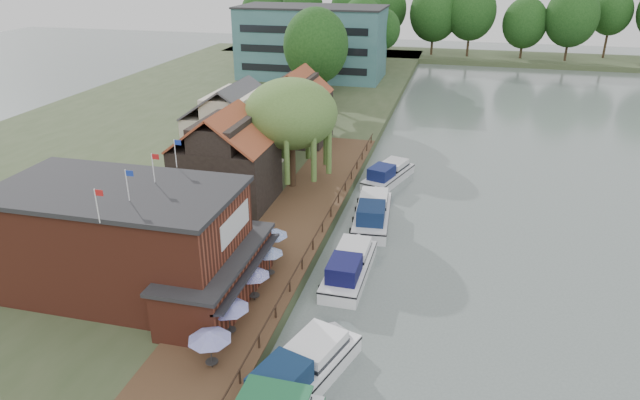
% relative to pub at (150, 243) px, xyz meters
% --- Properties ---
extents(ground, '(260.00, 260.00, 0.00)m').
position_rel_pub_xyz_m(ground, '(14.00, 1.00, -4.65)').
color(ground, '#55625F').
rests_on(ground, ground).
extents(land_bank, '(50.00, 140.00, 1.00)m').
position_rel_pub_xyz_m(land_bank, '(-16.00, 36.00, -4.15)').
color(land_bank, '#384728').
rests_on(land_bank, ground).
extents(quay_deck, '(6.00, 50.00, 0.10)m').
position_rel_pub_xyz_m(quay_deck, '(6.00, 11.00, -3.60)').
color(quay_deck, '#47301E').
rests_on(quay_deck, land_bank).
extents(quay_rail, '(0.20, 49.00, 1.00)m').
position_rel_pub_xyz_m(quay_rail, '(8.70, 11.50, -3.15)').
color(quay_rail, black).
rests_on(quay_rail, land_bank).
extents(pub, '(20.00, 11.00, 7.30)m').
position_rel_pub_xyz_m(pub, '(0.00, 0.00, 0.00)').
color(pub, maroon).
rests_on(pub, land_bank).
extents(hotel_block, '(25.40, 12.40, 12.30)m').
position_rel_pub_xyz_m(hotel_block, '(-8.00, 71.00, 2.50)').
color(hotel_block, '#38666B').
rests_on(hotel_block, land_bank).
extents(cottage_a, '(8.60, 7.60, 8.50)m').
position_rel_pub_xyz_m(cottage_a, '(-1.00, 15.00, 0.60)').
color(cottage_a, black).
rests_on(cottage_a, land_bank).
extents(cottage_b, '(9.60, 8.60, 8.50)m').
position_rel_pub_xyz_m(cottage_b, '(-4.00, 25.00, 0.60)').
color(cottage_b, beige).
rests_on(cottage_b, land_bank).
extents(cottage_c, '(7.60, 7.60, 8.50)m').
position_rel_pub_xyz_m(cottage_c, '(0.00, 34.00, 0.60)').
color(cottage_c, black).
rests_on(cottage_c, land_bank).
extents(willow, '(8.60, 8.60, 10.43)m').
position_rel_pub_xyz_m(willow, '(3.50, 20.00, 1.56)').
color(willow, '#476B2D').
rests_on(willow, land_bank).
extents(umbrella_0, '(2.39, 2.39, 2.38)m').
position_rel_pub_xyz_m(umbrella_0, '(6.78, -6.18, -2.36)').
color(umbrella_0, navy).
rests_on(umbrella_0, quay_deck).
extents(umbrella_1, '(2.44, 2.44, 2.38)m').
position_rel_pub_xyz_m(umbrella_1, '(6.65, -3.29, -2.36)').
color(umbrella_1, '#1B1D96').
rests_on(umbrella_1, quay_deck).
extents(umbrella_2, '(2.17, 2.17, 2.38)m').
position_rel_pub_xyz_m(umbrella_2, '(6.76, 0.49, -2.36)').
color(umbrella_2, navy).
rests_on(umbrella_2, quay_deck).
extents(umbrella_3, '(1.98, 1.98, 2.38)m').
position_rel_pub_xyz_m(umbrella_3, '(6.81, 3.46, -2.36)').
color(umbrella_3, navy).
rests_on(umbrella_3, quay_deck).
extents(umbrella_4, '(2.40, 2.40, 2.38)m').
position_rel_pub_xyz_m(umbrella_4, '(6.12, 6.07, -2.36)').
color(umbrella_4, '#1B3E97').
rests_on(umbrella_4, quay_deck).
extents(cruiser_0, '(6.16, 10.56, 2.44)m').
position_rel_pub_xyz_m(cruiser_0, '(11.48, -5.19, -3.43)').
color(cruiser_0, white).
rests_on(cruiser_0, ground).
extents(cruiser_1, '(3.18, 9.56, 2.30)m').
position_rel_pub_xyz_m(cruiser_1, '(11.79, 6.59, -3.50)').
color(cruiser_1, white).
rests_on(cruiser_1, ground).
extents(cruiser_2, '(4.11, 10.34, 2.46)m').
position_rel_pub_xyz_m(cruiser_2, '(11.95, 16.02, -3.42)').
color(cruiser_2, silver).
rests_on(cruiser_2, ground).
extents(cruiser_3, '(5.51, 9.54, 2.17)m').
position_rel_pub_xyz_m(cruiser_3, '(11.99, 25.99, -3.57)').
color(cruiser_3, silver).
rests_on(cruiser_3, ground).
extents(bank_tree_0, '(8.47, 8.47, 14.44)m').
position_rel_pub_xyz_m(bank_tree_0, '(-0.47, 44.63, 3.57)').
color(bank_tree_0, '#143811').
rests_on(bank_tree_0, land_bank).
extents(bank_tree_1, '(6.43, 6.43, 13.43)m').
position_rel_pub_xyz_m(bank_tree_1, '(-1.99, 51.91, 3.07)').
color(bank_tree_1, '#143811').
rests_on(bank_tree_1, land_bank).
extents(bank_tree_2, '(6.58, 6.58, 10.40)m').
position_rel_pub_xyz_m(bank_tree_2, '(-3.00, 60.72, 1.55)').
color(bank_tree_2, '#143811').
rests_on(bank_tree_2, land_bank).
extents(bank_tree_3, '(6.31, 6.31, 11.45)m').
position_rel_pub_xyz_m(bank_tree_3, '(3.46, 78.56, 2.07)').
color(bank_tree_3, '#143811').
rests_on(bank_tree_3, land_bank).
extents(bank_tree_4, '(8.66, 8.66, 12.88)m').
position_rel_pub_xyz_m(bank_tree_4, '(-1.69, 85.49, 2.79)').
color(bank_tree_4, '#143811').
rests_on(bank_tree_4, land_bank).
extents(bank_tree_5, '(6.39, 6.39, 13.15)m').
position_rel_pub_xyz_m(bank_tree_5, '(-2.14, 93.24, 2.92)').
color(bank_tree_5, '#143811').
rests_on(bank_tree_5, land_bank).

